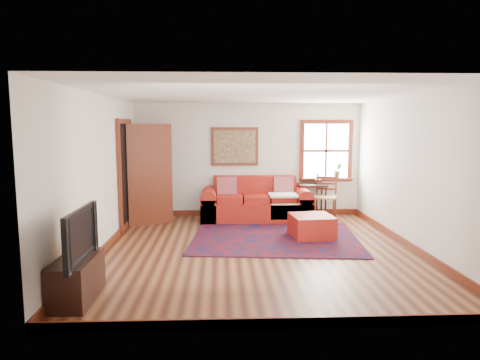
{
  "coord_description": "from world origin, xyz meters",
  "views": [
    {
      "loc": [
        -0.59,
        -6.75,
        2.02
      ],
      "look_at": [
        -0.27,
        0.6,
        1.07
      ],
      "focal_mm": 32.0,
      "sensor_mm": 36.0,
      "label": 1
    }
  ],
  "objects_px": {
    "red_leather_sofa": "(256,205)",
    "red_ottoman": "(312,226)",
    "side_table": "(312,190)",
    "ladder_back_chair": "(326,195)",
    "media_cabinet": "(77,279)"
  },
  "relations": [
    {
      "from": "red_leather_sofa",
      "to": "red_ottoman",
      "type": "distance_m",
      "value": 1.81
    },
    {
      "from": "side_table",
      "to": "red_leather_sofa",
      "type": "bearing_deg",
      "value": -172.46
    },
    {
      "from": "side_table",
      "to": "ladder_back_chair",
      "type": "height_order",
      "value": "ladder_back_chair"
    },
    {
      "from": "red_leather_sofa",
      "to": "red_ottoman",
      "type": "relative_size",
      "value": 3.25
    },
    {
      "from": "red_ottoman",
      "to": "ladder_back_chair",
      "type": "height_order",
      "value": "ladder_back_chair"
    },
    {
      "from": "side_table",
      "to": "red_ottoman",
      "type": "bearing_deg",
      "value": -102.04
    },
    {
      "from": "red_ottoman",
      "to": "ladder_back_chair",
      "type": "xyz_separation_m",
      "value": [
        0.62,
        1.52,
        0.33
      ]
    },
    {
      "from": "red_leather_sofa",
      "to": "side_table",
      "type": "relative_size",
      "value": 3.16
    },
    {
      "from": "side_table",
      "to": "ladder_back_chair",
      "type": "bearing_deg",
      "value": -42.49
    },
    {
      "from": "red_leather_sofa",
      "to": "side_table",
      "type": "distance_m",
      "value": 1.31
    },
    {
      "from": "red_leather_sofa",
      "to": "side_table",
      "type": "height_order",
      "value": "red_leather_sofa"
    },
    {
      "from": "ladder_back_chair",
      "to": "media_cabinet",
      "type": "relative_size",
      "value": 1.08
    },
    {
      "from": "red_leather_sofa",
      "to": "ladder_back_chair",
      "type": "bearing_deg",
      "value": -2.25
    },
    {
      "from": "red_leather_sofa",
      "to": "media_cabinet",
      "type": "xyz_separation_m",
      "value": [
        -2.42,
        -4.21,
        -0.05
      ]
    },
    {
      "from": "red_ottoman",
      "to": "red_leather_sofa",
      "type": "bearing_deg",
      "value": 113.81
    }
  ]
}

